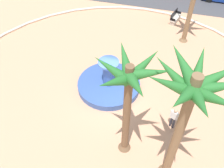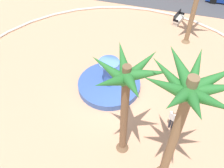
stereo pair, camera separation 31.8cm
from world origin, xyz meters
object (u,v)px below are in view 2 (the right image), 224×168
Objects in this scene: palm_tree_far_side at (186,101)px; fountain at (109,84)px; palm_tree_mid_plaza at (126,87)px; person_pedestrian_stroll at (173,119)px; bench_north at (178,19)px.

fountain is at bearing 131.40° from palm_tree_far_side.
palm_tree_mid_plaza is 0.88× the size of palm_tree_far_side.
fountain is 6.66m from palm_tree_mid_plaza.
palm_tree_far_side is 4.45× the size of person_pedestrian_stroll.
person_pedestrian_stroll is at bearing -85.85° from bench_north.
person_pedestrian_stroll is (0.01, 2.93, -4.87)m from palm_tree_far_side.
person_pedestrian_stroll is (4.52, -2.17, 0.59)m from fountain.
bench_north is at bearing 94.15° from person_pedestrian_stroll.
palm_tree_mid_plaza is 2.65m from palm_tree_far_side.
fountain is at bearing -110.70° from bench_north.
palm_tree_far_side is at bearing -90.29° from person_pedestrian_stroll.
fountain is at bearing 154.30° from person_pedestrian_stroll.
palm_tree_far_side reaches higher than fountain.
bench_north is (3.66, 9.68, 0.02)m from fountain.
fountain is 10.34m from bench_north.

